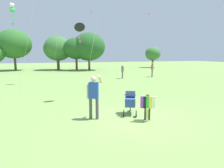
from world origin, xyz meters
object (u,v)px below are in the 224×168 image
object	(u,v)px
stroller	(130,100)
kite_orange_delta	(12,9)
kite_adult_black	(80,28)
child_with_butterfly_kite	(148,104)
person_red_shirt	(152,68)
person_sitting_far	(122,70)
person_adult_flyer	(94,93)

from	to	relation	value
stroller	kite_orange_delta	size ratio (longest dim) A/B	0.19
kite_adult_black	stroller	bearing A→B (deg)	-63.73
child_with_butterfly_kite	stroller	world-z (taller)	child_with_butterfly_kite
stroller	person_red_shirt	world-z (taller)	person_red_shirt
stroller	person_sitting_far	bearing A→B (deg)	68.66
person_adult_flyer	kite_orange_delta	xyz separation A→B (m)	(-3.46, 6.32, 4.32)
child_with_butterfly_kite	person_red_shirt	world-z (taller)	person_red_shirt
child_with_butterfly_kite	person_red_shirt	size ratio (longest dim) A/B	0.63
person_sitting_far	person_red_shirt	bearing A→B (deg)	3.25
kite_adult_black	kite_orange_delta	distance (m)	4.90
kite_orange_delta	child_with_butterfly_kite	bearing A→B (deg)	-52.99
child_with_butterfly_kite	person_sitting_far	size ratio (longest dim) A/B	0.70
stroller	kite_adult_black	size ratio (longest dim) A/B	0.26
person_adult_flyer	stroller	xyz separation A→B (m)	(1.66, 0.09, -0.45)
child_with_butterfly_kite	person_adult_flyer	xyz separation A→B (m)	(-1.95, 0.87, 0.41)
kite_orange_delta	person_sitting_far	distance (m)	12.08
child_with_butterfly_kite	person_red_shirt	bearing A→B (deg)	57.68
child_with_butterfly_kite	person_red_shirt	xyz separation A→B (m)	(8.22, 12.99, 0.36)
person_red_shirt	stroller	bearing A→B (deg)	-125.29
kite_adult_black	person_red_shirt	world-z (taller)	kite_adult_black
child_with_butterfly_kite	person_red_shirt	distance (m)	15.37
person_red_shirt	kite_orange_delta	bearing A→B (deg)	-156.95
kite_orange_delta	person_red_shirt	bearing A→B (deg)	23.05
person_adult_flyer	person_sitting_far	xyz separation A→B (m)	(6.27, 11.90, -0.15)
child_with_butterfly_kite	stroller	distance (m)	1.01
kite_orange_delta	person_sitting_far	size ratio (longest dim) A/B	3.76
person_adult_flyer	kite_orange_delta	bearing A→B (deg)	118.73
child_with_butterfly_kite	person_adult_flyer	bearing A→B (deg)	156.09
child_with_butterfly_kite	person_sitting_far	bearing A→B (deg)	71.32
kite_adult_black	kite_orange_delta	xyz separation A→B (m)	(-3.56, 3.07, 1.37)
kite_adult_black	person_adult_flyer	bearing A→B (deg)	-91.76
person_adult_flyer	person_red_shirt	xyz separation A→B (m)	(10.17, 12.12, -0.05)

